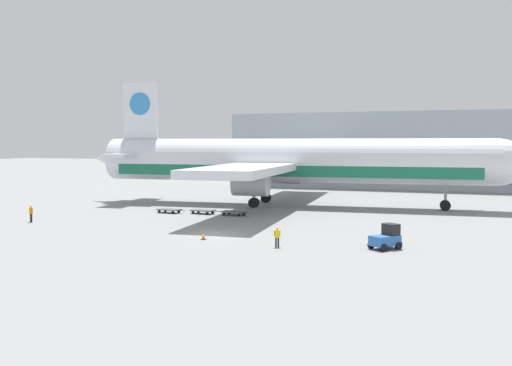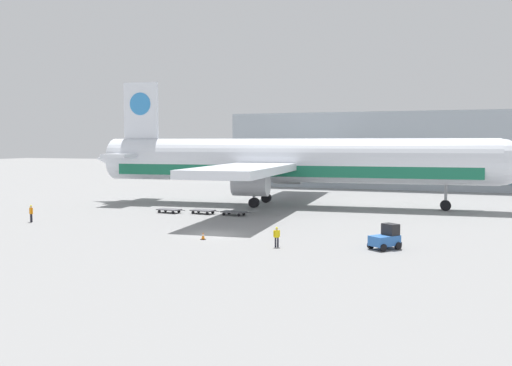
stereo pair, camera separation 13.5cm
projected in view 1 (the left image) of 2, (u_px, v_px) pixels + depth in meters
ground_plane at (215, 234)px, 52.85m from camera, size 400.00×400.00×0.00m
terminal_building at (477, 151)px, 104.71m from camera, size 90.00×18.20×14.00m
airplane_main at (284, 162)px, 76.10m from camera, size 58.08×48.46×17.00m
baggage_tug_foreground at (386, 238)px, 45.46m from camera, size 2.66×2.79×2.00m
baggage_dolly_lead at (169, 210)px, 68.64m from camera, size 3.76×1.79×0.48m
baggage_dolly_second at (203, 211)px, 67.78m from camera, size 3.76×1.79×0.48m
baggage_dolly_third at (234, 212)px, 66.28m from camera, size 3.76×1.79×0.48m
ground_crew_near at (277, 235)px, 46.19m from camera, size 0.48×0.39×1.66m
ground_crew_far at (31, 212)px, 60.70m from camera, size 0.54×0.32×1.83m
traffic_cone_near at (203, 236)px, 49.83m from camera, size 0.40×0.40×0.69m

